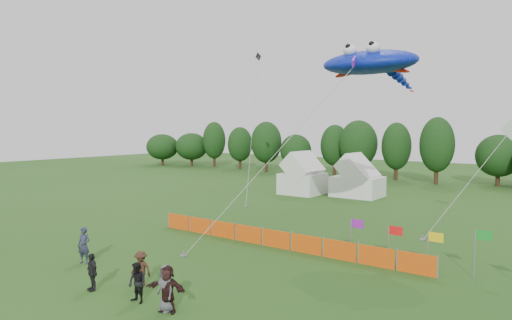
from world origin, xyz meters
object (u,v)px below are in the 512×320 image
Objects in this scene: tent_right at (358,180)px; barrier_fence at (276,239)px; spectator_e at (166,288)px; spectator_c at (141,269)px; tent_left at (303,177)px; spectator_f at (167,289)px; spectator_d at (92,272)px; stingray_kite at (373,64)px; spectator_a at (84,245)px; spectator_b at (137,283)px.

tent_right reaches higher than barrier_fence.
spectator_c is at bearing 169.16° from spectator_e.
spectator_f is at bearing -68.48° from tent_left.
spectator_e is (6.05, -30.80, -0.77)m from tent_right.
tent_left reaches higher than spectator_d.
stingray_kite is (1.50, 15.51, 9.90)m from spectator_f.
tent_left is at bearing 94.49° from spectator_c.
spectator_c is at bearing -97.38° from barrier_fence.
spectator_a is at bearing -82.74° from tent_left.
spectator_b is at bearing -37.15° from spectator_a.
spectator_e is (2.91, -1.19, 0.12)m from spectator_c.
spectator_b reaches higher than barrier_fence.
stingray_kite is at bearing 58.23° from barrier_fence.
barrier_fence is 10.14m from spectator_e.
spectator_f is at bearing -78.68° from tent_right.
spectator_e is 18.43m from stingray_kite.
spectator_c is 2.02m from spectator_d.
tent_left is at bearing -162.61° from tent_right.
tent_right is at bearing 86.34° from spectator_f.
tent_left is 0.23× the size of stingray_kite.
spectator_a is (3.50, -27.50, -0.85)m from tent_left.
stingray_kite is (4.53, 14.27, 10.02)m from spectator_c.
stingray_kite reaches higher than spectator_e.
spectator_b is 1.53m from spectator_e.
tent_right is 2.89× the size of spectator_b.
spectator_d is at bearing -103.07° from barrier_fence.
spectator_c is at bearing -107.62° from stingray_kite.
tent_left is 30.39m from spectator_d.
spectator_a is 8.18m from spectator_f.
spectator_e is at bearing -78.88° from tent_right.
barrier_fence is at bearing 90.13° from spectator_d.
barrier_fence is at bearing 92.53° from spectator_b.
tent_left reaches higher than tent_right.
stingray_kite is at bearing -63.41° from tent_right.
spectator_d is at bearing -76.27° from tent_left.
spectator_a is 1.04× the size of spectator_f.
barrier_fence is at bearing 85.71° from spectator_f.
tent_right is 2.91× the size of spectator_d.
spectator_a is (-1.83, -29.17, -0.73)m from tent_right.
spectator_b is at bearing 167.88° from spectator_f.
spectator_f is 0.10× the size of stingray_kite.
barrier_fence is 11.57× the size of spectator_c.
spectator_c is 0.87× the size of spectator_f.
spectator_b is at bearing 18.42° from spectator_d.
spectator_b is at bearing -71.37° from tent_left.
tent_left reaches higher than spectator_c.
tent_left is 21.47m from barrier_fence.
barrier_fence is at bearing 70.24° from spectator_c.
spectator_a is at bearing 162.50° from spectator_c.
spectator_d is (-2.40, -10.35, 0.30)m from barrier_fence.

